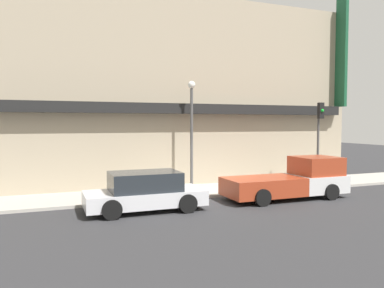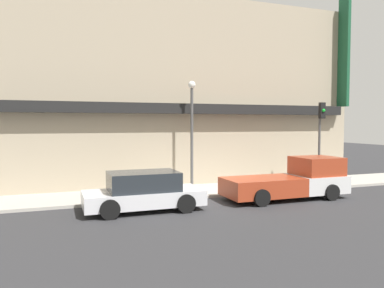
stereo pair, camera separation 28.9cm
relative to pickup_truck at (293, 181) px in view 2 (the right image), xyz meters
name	(u,v)px [view 2 (the right image)]	position (x,y,z in m)	size (l,w,h in m)	color
ground_plane	(213,198)	(-3.25, 1.28, -0.78)	(80.00, 80.00, 0.00)	#2D2D30
sidewalk	(200,191)	(-3.25, 2.79, -0.72)	(36.00, 3.02, 0.13)	#ADA89E
building	(181,93)	(-3.23, 5.78, 4.13)	(19.80, 3.80, 10.64)	tan
pickup_truck	(293,181)	(0.00, 0.00, 0.00)	(5.49, 2.13, 1.78)	silver
parked_car	(144,192)	(-6.62, 0.00, -0.06)	(4.44, 2.07, 1.46)	silver
fire_hydrant	(154,190)	(-5.75, 1.84, -0.36)	(0.17, 0.17, 0.60)	yellow
street_lamp	(192,121)	(-3.52, 3.19, 2.61)	(0.36, 0.36, 5.18)	#4C4C4C
traffic_light	(321,129)	(2.90, 1.80, 2.21)	(0.28, 0.42, 4.20)	#4C4C4C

